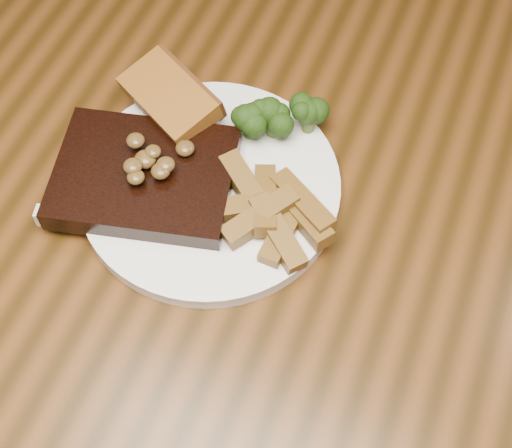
{
  "coord_description": "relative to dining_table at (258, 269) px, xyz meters",
  "views": [
    {
      "loc": [
        0.13,
        -0.32,
        1.35
      ],
      "look_at": [
        0.0,
        -0.02,
        0.78
      ],
      "focal_mm": 50.0,
      "sensor_mm": 36.0,
      "label": 1
    }
  ],
  "objects": [
    {
      "name": "broccoli_cluster",
      "position": [
        -0.02,
        0.1,
        0.12
      ],
      "size": [
        0.08,
        0.08,
        0.04
      ],
      "primitive_type": null,
      "color": "#1C3A0D",
      "rests_on": "plate"
    },
    {
      "name": "dining_table",
      "position": [
        0.0,
        0.0,
        0.0
      ],
      "size": [
        1.6,
        0.9,
        0.75
      ],
      "color": "#4A290E",
      "rests_on": "ground"
    },
    {
      "name": "chair_far",
      "position": [
        -0.02,
        0.63,
        -0.2
      ],
      "size": [
        0.5,
        0.5,
        0.84
      ],
      "rotation": [
        0.0,
        0.0,
        2.82
      ],
      "color": "black",
      "rests_on": "ground"
    },
    {
      "name": "garlic_bread",
      "position": [
        -0.13,
        0.08,
        0.12
      ],
      "size": [
        0.12,
        0.1,
        0.02
      ],
      "primitive_type": "cube",
      "rotation": [
        0.0,
        0.0,
        -0.49
      ],
      "color": "#985E1B",
      "rests_on": "plate"
    },
    {
      "name": "steak_bone",
      "position": [
        -0.12,
        -0.06,
        0.11
      ],
      "size": [
        0.15,
        0.05,
        0.02
      ],
      "primitive_type": "cube",
      "rotation": [
        0.0,
        0.0,
        0.24
      ],
      "color": "beige",
      "rests_on": "plate"
    },
    {
      "name": "mushroom_pile",
      "position": [
        -0.11,
        0.01,
        0.14
      ],
      "size": [
        0.06,
        0.06,
        0.03
      ],
      "primitive_type": null,
      "color": "brown",
      "rests_on": "steak"
    },
    {
      "name": "steak",
      "position": [
        -0.12,
        -0.0,
        0.12
      ],
      "size": [
        0.2,
        0.17,
        0.03
      ],
      "primitive_type": "cube",
      "rotation": [
        0.0,
        0.0,
        0.24
      ],
      "color": "black",
      "rests_on": "plate"
    },
    {
      "name": "ground",
      "position": [
        0.0,
        0.0,
        -0.66
      ],
      "size": [
        4.5,
        4.5,
        0.0
      ],
      "primitive_type": "plane",
      "color": "#36200C",
      "rests_on": "ground"
    },
    {
      "name": "potato_wedges",
      "position": [
        0.01,
        0.01,
        0.12
      ],
      "size": [
        0.1,
        0.1,
        0.02
      ],
      "primitive_type": null,
      "color": "brown",
      "rests_on": "plate"
    },
    {
      "name": "plate",
      "position": [
        -0.06,
        0.02,
        0.1
      ],
      "size": [
        0.27,
        0.27,
        0.01
      ],
      "primitive_type": "cylinder",
      "rotation": [
        0.0,
        0.0,
        -0.07
      ],
      "color": "white",
      "rests_on": "dining_table"
    }
  ]
}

